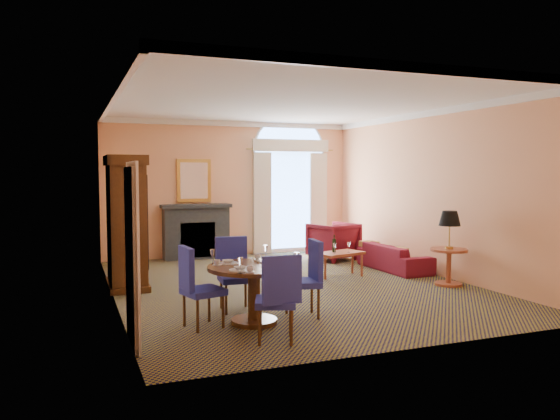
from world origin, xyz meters
name	(u,v)px	position (x,y,z in m)	size (l,w,h in m)	color
ground	(290,285)	(0.00, 0.00, 0.00)	(7.50, 7.50, 0.00)	#16133B
room_envelope	(275,144)	(-0.03, 0.67, 2.51)	(6.04, 7.52, 3.45)	#FFAF79
armoire	(126,224)	(-2.72, 0.81, 1.10)	(0.65, 1.16, 2.28)	#3D220E
dining_table	(254,281)	(-1.38, -2.11, 0.57)	(1.23, 1.23, 0.97)	#3D220E
dining_chair_north	(234,268)	(-1.42, -1.28, 0.60)	(0.50, 0.51, 1.05)	#262B96
dining_chair_south	(278,293)	(-1.39, -3.03, 0.60)	(0.60, 0.60, 1.05)	#262B96
dining_chair_east	(309,273)	(-0.55, -2.01, 0.60)	(0.55, 0.54, 1.05)	#262B96
dining_chair_west	(195,282)	(-2.15, -2.03, 0.60)	(0.57, 0.57, 1.05)	#262B96
sofa	(395,257)	(2.55, 0.59, 0.26)	(1.79, 0.70, 0.52)	maroon
armchair	(333,241)	(1.97, 2.21, 0.43)	(0.92, 0.94, 0.86)	maroon
coffee_table	(339,254)	(1.18, 0.41, 0.43)	(1.02, 0.74, 0.80)	#AB5033
side_table	(449,239)	(2.60, -1.04, 0.82)	(0.65, 0.65, 1.29)	#AB5033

